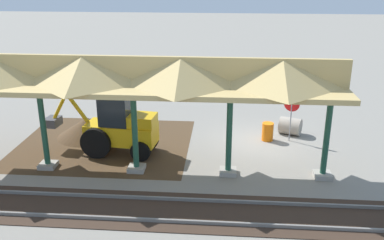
{
  "coord_description": "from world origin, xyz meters",
  "views": [
    {
      "loc": [
        1.65,
        19.56,
        8.18
      ],
      "look_at": [
        3.11,
        1.49,
        1.6
      ],
      "focal_mm": 40.0,
      "sensor_mm": 36.0,
      "label": 1
    }
  ],
  "objects_px": {
    "concrete_pipe": "(290,126)",
    "traffic_barrel": "(268,132)",
    "stop_sign": "(291,109)",
    "backhoe": "(118,127)"
  },
  "relations": [
    {
      "from": "concrete_pipe",
      "to": "traffic_barrel",
      "type": "distance_m",
      "value": 1.53
    },
    {
      "from": "stop_sign",
      "to": "concrete_pipe",
      "type": "relative_size",
      "value": 1.76
    },
    {
      "from": "stop_sign",
      "to": "backhoe",
      "type": "bearing_deg",
      "value": 14.43
    },
    {
      "from": "backhoe",
      "to": "traffic_barrel",
      "type": "bearing_deg",
      "value": -163.59
    },
    {
      "from": "backhoe",
      "to": "traffic_barrel",
      "type": "height_order",
      "value": "backhoe"
    },
    {
      "from": "backhoe",
      "to": "concrete_pipe",
      "type": "relative_size",
      "value": 4.09
    },
    {
      "from": "stop_sign",
      "to": "concrete_pipe",
      "type": "bearing_deg",
      "value": -99.56
    },
    {
      "from": "backhoe",
      "to": "traffic_barrel",
      "type": "distance_m",
      "value": 7.3
    },
    {
      "from": "stop_sign",
      "to": "concrete_pipe",
      "type": "xyz_separation_m",
      "value": [
        -0.15,
        -0.91,
        -1.21
      ]
    },
    {
      "from": "stop_sign",
      "to": "traffic_barrel",
      "type": "relative_size",
      "value": 2.54
    }
  ]
}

